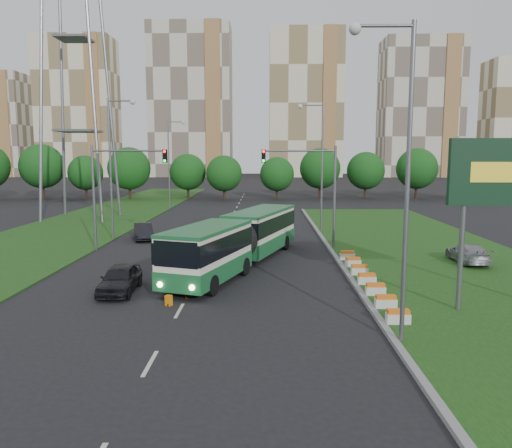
{
  "coord_description": "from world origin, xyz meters",
  "views": [
    {
      "loc": [
        1.02,
        -28.58,
        7.21
      ],
      "look_at": [
        0.41,
        5.18,
        2.6
      ],
      "focal_mm": 35.0,
      "sensor_mm": 36.0,
      "label": 1
    }
  ],
  "objects_px": {
    "traffic_mast_median": "(314,180)",
    "car_median": "(468,253)",
    "car_left_far": "(143,231)",
    "pedestrian": "(186,282)",
    "traffic_mast_left": "(114,181)",
    "car_left_near": "(120,279)",
    "transmission_pylon": "(73,20)",
    "shopping_trolley": "(169,300)",
    "articulated_bus": "(236,239)"
  },
  "relations": [
    {
      "from": "transmission_pylon",
      "to": "car_left_near",
      "type": "bearing_deg",
      "value": -66.67
    },
    {
      "from": "traffic_mast_left",
      "to": "car_left_far",
      "type": "bearing_deg",
      "value": 80.91
    },
    {
      "from": "articulated_bus",
      "to": "shopping_trolley",
      "type": "height_order",
      "value": "articulated_bus"
    },
    {
      "from": "traffic_mast_median",
      "to": "articulated_bus",
      "type": "relative_size",
      "value": 0.46
    },
    {
      "from": "shopping_trolley",
      "to": "articulated_bus",
      "type": "bearing_deg",
      "value": 96.99
    },
    {
      "from": "car_left_near",
      "to": "car_left_far",
      "type": "bearing_deg",
      "value": 97.73
    },
    {
      "from": "pedestrian",
      "to": "shopping_trolley",
      "type": "relative_size",
      "value": 3.29
    },
    {
      "from": "traffic_mast_median",
      "to": "car_left_far",
      "type": "xyz_separation_m",
      "value": [
        -14.34,
        4.08,
        -4.65
      ]
    },
    {
      "from": "car_left_near",
      "to": "car_left_far",
      "type": "xyz_separation_m",
      "value": [
        -2.88,
        16.94,
        -0.04
      ]
    },
    {
      "from": "shopping_trolley",
      "to": "car_left_far",
      "type": "bearing_deg",
      "value": 131.12
    },
    {
      "from": "traffic_mast_median",
      "to": "pedestrian",
      "type": "bearing_deg",
      "value": -119.09
    },
    {
      "from": "pedestrian",
      "to": "shopping_trolley",
      "type": "bearing_deg",
      "value": 142.59
    },
    {
      "from": "car_median",
      "to": "pedestrian",
      "type": "height_order",
      "value": "pedestrian"
    },
    {
      "from": "traffic_mast_median",
      "to": "traffic_mast_left",
      "type": "relative_size",
      "value": 1.0
    },
    {
      "from": "traffic_mast_left",
      "to": "car_median",
      "type": "relative_size",
      "value": 1.82
    },
    {
      "from": "car_median",
      "to": "pedestrian",
      "type": "xyz_separation_m",
      "value": [
        -17.55,
        -8.31,
        0.05
      ]
    },
    {
      "from": "traffic_mast_left",
      "to": "car_median",
      "type": "distance_m",
      "value": 25.78
    },
    {
      "from": "transmission_pylon",
      "to": "pedestrian",
      "type": "distance_m",
      "value": 41.93
    },
    {
      "from": "car_left_near",
      "to": "car_left_far",
      "type": "relative_size",
      "value": 1.02
    },
    {
      "from": "traffic_mast_left",
      "to": "car_left_near",
      "type": "height_order",
      "value": "traffic_mast_left"
    },
    {
      "from": "car_left_far",
      "to": "articulated_bus",
      "type": "bearing_deg",
      "value": -67.1
    },
    {
      "from": "articulated_bus",
      "to": "shopping_trolley",
      "type": "distance_m",
      "value": 9.51
    },
    {
      "from": "traffic_mast_median",
      "to": "traffic_mast_left",
      "type": "bearing_deg",
      "value": -176.23
    },
    {
      "from": "pedestrian",
      "to": "car_left_near",
      "type": "bearing_deg",
      "value": 64.57
    },
    {
      "from": "traffic_mast_median",
      "to": "car_left_near",
      "type": "distance_m",
      "value": 17.84
    },
    {
      "from": "traffic_mast_median",
      "to": "transmission_pylon",
      "type": "height_order",
      "value": "transmission_pylon"
    },
    {
      "from": "traffic_mast_median",
      "to": "car_median",
      "type": "height_order",
      "value": "traffic_mast_median"
    },
    {
      "from": "pedestrian",
      "to": "transmission_pylon",
      "type": "bearing_deg",
      "value": 18.96
    },
    {
      "from": "traffic_mast_median",
      "to": "car_median",
      "type": "relative_size",
      "value": 1.82
    },
    {
      "from": "transmission_pylon",
      "to": "traffic_mast_median",
      "type": "bearing_deg",
      "value": -36.0
    },
    {
      "from": "traffic_mast_left",
      "to": "pedestrian",
      "type": "bearing_deg",
      "value": -60.25
    },
    {
      "from": "car_left_far",
      "to": "pedestrian",
      "type": "height_order",
      "value": "pedestrian"
    },
    {
      "from": "transmission_pylon",
      "to": "shopping_trolley",
      "type": "height_order",
      "value": "transmission_pylon"
    },
    {
      "from": "articulated_bus",
      "to": "car_left_far",
      "type": "relative_size",
      "value": 4.09
    },
    {
      "from": "transmission_pylon",
      "to": "traffic_mast_left",
      "type": "bearing_deg",
      "value": -63.14
    },
    {
      "from": "car_left_far",
      "to": "shopping_trolley",
      "type": "relative_size",
      "value": 8.35
    },
    {
      "from": "car_left_near",
      "to": "pedestrian",
      "type": "distance_m",
      "value": 3.87
    },
    {
      "from": "traffic_mast_median",
      "to": "articulated_bus",
      "type": "distance_m",
      "value": 9.15
    },
    {
      "from": "car_left_far",
      "to": "car_median",
      "type": "height_order",
      "value": "car_median"
    },
    {
      "from": "car_left_near",
      "to": "car_median",
      "type": "bearing_deg",
      "value": 16.85
    },
    {
      "from": "car_left_far",
      "to": "transmission_pylon",
      "type": "bearing_deg",
      "value": 109.65
    },
    {
      "from": "articulated_bus",
      "to": "shopping_trolley",
      "type": "xyz_separation_m",
      "value": [
        -2.76,
        -8.98,
        -1.5
      ]
    },
    {
      "from": "transmission_pylon",
      "to": "car_left_near",
      "type": "relative_size",
      "value": 10.15
    },
    {
      "from": "traffic_mast_left",
      "to": "car_left_far",
      "type": "distance_m",
      "value": 6.94
    },
    {
      "from": "articulated_bus",
      "to": "car_left_near",
      "type": "height_order",
      "value": "articulated_bus"
    },
    {
      "from": "traffic_mast_left",
      "to": "car_left_far",
      "type": "relative_size",
      "value": 1.88
    },
    {
      "from": "car_left_near",
      "to": "shopping_trolley",
      "type": "height_order",
      "value": "car_left_near"
    },
    {
      "from": "pedestrian",
      "to": "car_left_far",
      "type": "bearing_deg",
      "value": 10.98
    },
    {
      "from": "car_left_far",
      "to": "car_median",
      "type": "xyz_separation_m",
      "value": [
        24.13,
        -9.72,
        0.08
      ]
    },
    {
      "from": "traffic_mast_left",
      "to": "shopping_trolley",
      "type": "distance_m",
      "value": 16.51
    }
  ]
}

